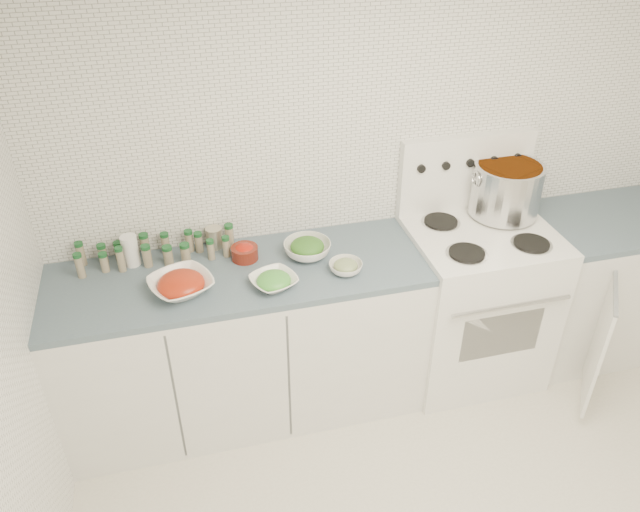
# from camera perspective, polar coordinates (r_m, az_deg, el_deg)

# --- Properties ---
(room_walls) EXTENTS (3.54, 3.04, 2.52)m
(room_walls) POSITION_cam_1_polar(r_m,az_deg,el_deg) (2.01, 20.28, -1.64)
(room_walls) COLOR white
(room_walls) RESTS_ON ground
(counter_left) EXTENTS (1.85, 0.62, 0.90)m
(counter_left) POSITION_cam_1_polar(r_m,az_deg,el_deg) (3.34, -6.94, -7.82)
(counter_left) COLOR white
(counter_left) RESTS_ON ground
(stove) EXTENTS (0.76, 0.70, 1.36)m
(stove) POSITION_cam_1_polar(r_m,az_deg,el_deg) (3.64, 13.78, -3.74)
(stove) COLOR white
(stove) RESTS_ON ground
(counter_right) EXTENTS (0.89, 0.95, 0.90)m
(counter_right) POSITION_cam_1_polar(r_m,az_deg,el_deg) (4.08, 24.04, -2.29)
(counter_right) COLOR white
(counter_right) RESTS_ON ground
(stock_pot) EXTENTS (0.39, 0.37, 0.28)m
(stock_pot) POSITION_cam_1_polar(r_m,az_deg,el_deg) (3.52, 16.67, 6.02)
(stock_pot) COLOR silver
(stock_pot) RESTS_ON stove
(bowl_tomato) EXTENTS (0.37, 0.37, 0.09)m
(bowl_tomato) POSITION_cam_1_polar(r_m,az_deg,el_deg) (2.96, -12.59, -2.54)
(bowl_tomato) COLOR white
(bowl_tomato) RESTS_ON counter_left
(bowl_snowpea) EXTENTS (0.27, 0.27, 0.07)m
(bowl_snowpea) POSITION_cam_1_polar(r_m,az_deg,el_deg) (2.94, -4.25, -2.28)
(bowl_snowpea) COLOR white
(bowl_snowpea) RESTS_ON counter_left
(bowl_broccoli) EXTENTS (0.28, 0.28, 0.10)m
(bowl_broccoli) POSITION_cam_1_polar(r_m,az_deg,el_deg) (3.14, -1.17, 0.72)
(bowl_broccoli) COLOR white
(bowl_broccoli) RESTS_ON counter_left
(bowl_zucchini) EXTENTS (0.21, 0.21, 0.07)m
(bowl_zucchini) POSITION_cam_1_polar(r_m,az_deg,el_deg) (3.03, 2.37, -0.98)
(bowl_zucchini) COLOR white
(bowl_zucchini) RESTS_ON counter_left
(bowl_pepper) EXTENTS (0.13, 0.13, 0.08)m
(bowl_pepper) POSITION_cam_1_polar(r_m,az_deg,el_deg) (3.14, -6.91, 0.38)
(bowl_pepper) COLOR #611B10
(bowl_pepper) RESTS_ON counter_left
(salt_canister) EXTENTS (0.10, 0.10, 0.16)m
(salt_canister) POSITION_cam_1_polar(r_m,az_deg,el_deg) (3.19, -16.94, 0.48)
(salt_canister) COLOR white
(salt_canister) RESTS_ON counter_left
(tin_can) EXTENTS (0.11, 0.11, 0.11)m
(tin_can) POSITION_cam_1_polar(r_m,az_deg,el_deg) (3.24, -9.64, 1.67)
(tin_can) COLOR #B9B29C
(tin_can) RESTS_ON counter_left
(spice_cluster) EXTENTS (0.77, 0.16, 0.13)m
(spice_cluster) POSITION_cam_1_polar(r_m,az_deg,el_deg) (3.20, -14.81, 0.52)
(spice_cluster) COLOR gray
(spice_cluster) RESTS_ON counter_left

